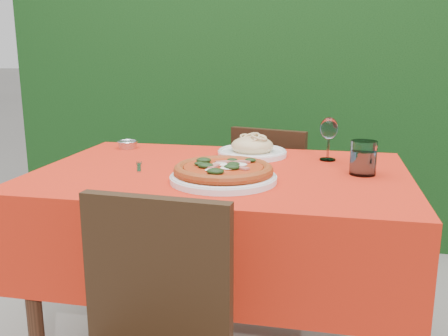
% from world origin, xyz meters
% --- Properties ---
extents(hedge, '(3.20, 0.55, 1.78)m').
position_xyz_m(hedge, '(0.00, 1.55, 0.92)').
color(hedge, black).
rests_on(hedge, ground).
extents(dining_table, '(1.26, 0.86, 0.75)m').
position_xyz_m(dining_table, '(0.00, 0.00, 0.60)').
color(dining_table, '#412314').
rests_on(dining_table, ground).
extents(chair_far, '(0.44, 0.44, 0.80)m').
position_xyz_m(chair_far, '(0.11, 0.69, 0.46)').
color(chair_far, black).
rests_on(chair_far, ground).
extents(pizza_plate, '(0.34, 0.34, 0.06)m').
position_xyz_m(pizza_plate, '(0.04, -0.15, 0.78)').
color(pizza_plate, white).
rests_on(pizza_plate, dining_table).
extents(pasta_plate, '(0.27, 0.27, 0.08)m').
position_xyz_m(pasta_plate, '(0.07, 0.26, 0.78)').
color(pasta_plate, white).
rests_on(pasta_plate, dining_table).
extents(water_glass, '(0.09, 0.09, 0.11)m').
position_xyz_m(water_glass, '(0.47, 0.03, 0.80)').
color(water_glass, white).
rests_on(water_glass, dining_table).
extents(wine_glass, '(0.07, 0.07, 0.16)m').
position_xyz_m(wine_glass, '(0.36, 0.24, 0.86)').
color(wine_glass, silver).
rests_on(wine_glass, dining_table).
extents(fork, '(0.08, 0.17, 0.00)m').
position_xyz_m(fork, '(-0.29, -0.04, 0.75)').
color(fork, silver).
rests_on(fork, dining_table).
extents(steel_ramekin, '(0.08, 0.08, 0.03)m').
position_xyz_m(steel_ramekin, '(-0.47, 0.31, 0.76)').
color(steel_ramekin, '#BABAC1').
rests_on(steel_ramekin, dining_table).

